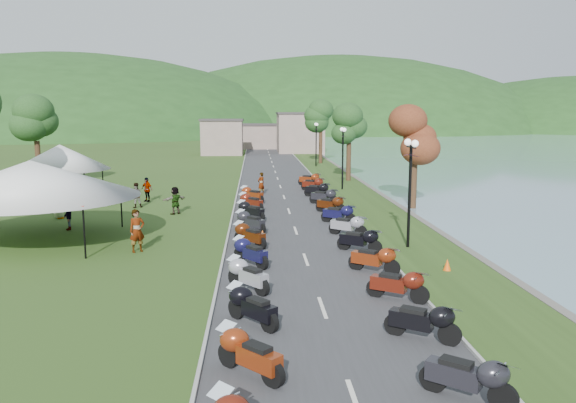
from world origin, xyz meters
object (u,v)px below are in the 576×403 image
object	(u,v)px
pedestrian_c	(68,230)
pedestrian_b	(136,208)
pedestrian_a	(138,252)
vendor_tent_main	(33,201)

from	to	relation	value
pedestrian_c	pedestrian_b	bearing A→B (deg)	135.86
pedestrian_a	pedestrian_b	distance (m)	12.43
pedestrian_b	pedestrian_c	xyz separation A→B (m)	(-2.19, -7.07, 0.00)
vendor_tent_main	pedestrian_c	xyz separation A→B (m)	(0.69, 2.72, -2.00)
vendor_tent_main	pedestrian_a	xyz separation A→B (m)	(5.44, -2.37, -2.00)
pedestrian_a	pedestrian_c	bearing A→B (deg)	99.50
vendor_tent_main	pedestrian_a	world-z (taller)	vendor_tent_main
vendor_tent_main	pedestrian_a	bearing A→B (deg)	-23.55
vendor_tent_main	pedestrian_b	bearing A→B (deg)	73.65
pedestrian_a	pedestrian_b	bearing A→B (deg)	68.41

